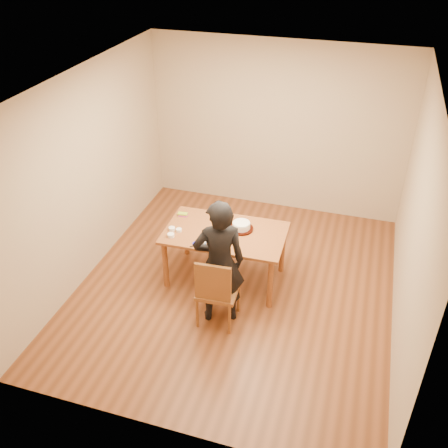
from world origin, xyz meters
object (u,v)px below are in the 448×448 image
(dining_chair, at_px, (218,290))
(cake, at_px, (241,226))
(cake_plate, at_px, (241,229))
(person, at_px, (219,263))
(dining_table, at_px, (225,233))

(dining_chair, distance_m, cake, 0.96)
(cake_plate, bearing_deg, dining_chair, -92.03)
(cake, xyz_separation_m, person, (-0.03, -0.84, 0.01))
(dining_chair, xyz_separation_m, cake_plate, (0.03, 0.89, 0.31))
(dining_chair, bearing_deg, person, 86.64)
(cake_plate, height_order, cake, cake)
(dining_table, xyz_separation_m, person, (0.15, -0.73, 0.09))
(cake_plate, relative_size, person, 0.19)
(dining_chair, distance_m, person, 0.37)
(cake_plate, xyz_separation_m, cake, (0.00, 0.00, 0.05))
(dining_table, bearing_deg, person, -79.83)
(dining_chair, relative_size, person, 0.28)
(dining_chair, bearing_deg, cake_plate, 84.61)
(person, bearing_deg, cake, -115.18)
(dining_chair, bearing_deg, dining_table, 97.59)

